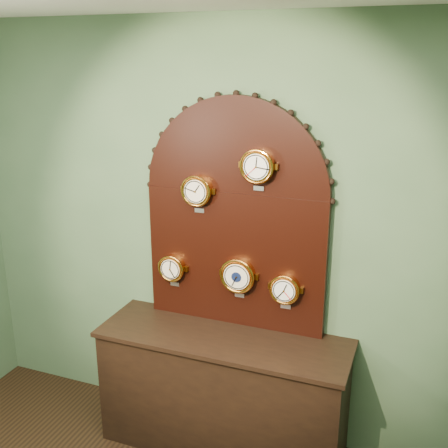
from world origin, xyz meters
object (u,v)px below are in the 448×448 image
at_px(barometer, 238,275).
at_px(display_board, 235,208).
at_px(arabic_clock, 258,166).
at_px(hygrometer, 172,268).
at_px(shop_counter, 223,394).
at_px(roman_clock, 197,191).
at_px(tide_clock, 285,289).

bearing_deg(barometer, display_board, 124.26).
xyz_separation_m(arabic_clock, hygrometer, (-0.59, 0.00, -0.74)).
bearing_deg(shop_counter, hygrometer, 160.11).
height_order(roman_clock, arabic_clock, arabic_clock).
xyz_separation_m(shop_counter, arabic_clock, (0.16, 0.15, 1.52)).
xyz_separation_m(roman_clock, arabic_clock, (0.40, -0.00, 0.19)).
bearing_deg(arabic_clock, barometer, -179.67).
bearing_deg(tide_clock, display_board, 169.60).
bearing_deg(shop_counter, tide_clock, 23.27).
distance_m(arabic_clock, barometer, 0.73).
relative_size(roman_clock, hygrometer, 1.07).
xyz_separation_m(display_board, hygrometer, (-0.43, -0.07, -0.44)).
bearing_deg(arabic_clock, display_board, 157.88).
relative_size(display_board, arabic_clock, 5.79).
distance_m(display_board, arabic_clock, 0.34).
bearing_deg(roman_clock, barometer, -0.19).
distance_m(barometer, tide_clock, 0.32).
distance_m(roman_clock, arabic_clock, 0.44).
distance_m(shop_counter, hygrometer, 0.90).
bearing_deg(hygrometer, display_board, 8.73).
bearing_deg(roman_clock, arabic_clock, -0.04).
bearing_deg(arabic_clock, tide_clock, 0.14).
xyz_separation_m(shop_counter, tide_clock, (0.36, 0.15, 0.75)).
xyz_separation_m(display_board, tide_clock, (0.36, -0.07, -0.47)).
xyz_separation_m(shop_counter, hygrometer, (-0.43, 0.15, 0.78)).
height_order(shop_counter, arabic_clock, arabic_clock).
relative_size(display_board, barometer, 5.36).
relative_size(arabic_clock, hygrometer, 1.10).
distance_m(shop_counter, roman_clock, 1.36).
relative_size(roman_clock, arabic_clock, 0.96).
height_order(roman_clock, barometer, roman_clock).
xyz_separation_m(shop_counter, barometer, (0.05, 0.15, 0.80)).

